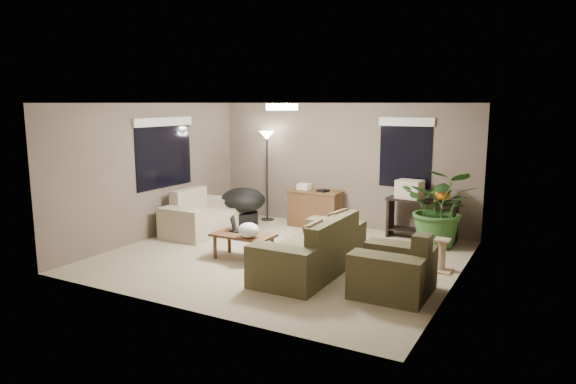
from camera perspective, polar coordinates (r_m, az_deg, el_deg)
The scene contains 20 objects.
room_shell at distance 8.25m, azimuth -0.66°, elevation 1.16°, with size 5.50×5.50×5.50m.
main_sofa at distance 7.73m, azimuth 2.85°, elevation -6.73°, with size 0.95×2.20×0.85m.
throw_pillows at distance 7.53m, azimuth 4.63°, elevation -4.39°, with size 0.29×1.37×0.47m.
loveseat at distance 10.10m, azimuth -9.57°, elevation -2.87°, with size 0.90×1.60×0.85m.
armchair at distance 7.00m, azimuth 11.73°, elevation -8.69°, with size 0.95×1.00×0.85m.
coffee_table at distance 8.33m, azimuth -4.98°, elevation -5.07°, with size 1.00×0.55×0.42m.
laptop at distance 8.47m, azimuth -5.57°, elevation -3.97°, with size 0.41×0.25×0.24m.
plastic_bag at distance 8.06m, azimuth -4.40°, elevation -4.25°, with size 0.34×0.31×0.24m, color white.
desk at distance 10.48m, azimuth 3.01°, elevation -1.83°, with size 1.10×0.50×0.75m.
desk_papers at distance 10.46m, azimuth 2.24°, elevation 0.52°, with size 0.69×0.28×0.12m.
console_table at distance 9.79m, azimuth 14.65°, elevation -2.61°, with size 1.30×0.40×0.75m.
pumpkin at distance 9.64m, azimuth 16.78°, elevation -0.33°, with size 0.28×0.28×0.23m, color orange.
cardboard_box at distance 9.76m, azimuth 13.36°, elevation 0.30°, with size 0.46×0.34×0.34m, color beige.
papasan_chair at distance 10.50m, azimuth -5.01°, elevation -1.34°, with size 1.10×1.10×0.80m.
floor_lamp at distance 10.90m, azimuth -2.36°, elevation 5.12°, with size 0.32×0.32×1.91m.
ceiling_fixture at distance 8.16m, azimuth -0.68°, elevation 9.45°, with size 0.50×0.50×0.10m, color white.
houseplant at distance 9.35m, azimuth 16.61°, elevation -2.60°, with size 1.27×1.41×1.10m, color #2D5923.
cat_scratching_post at distance 8.09m, azimuth 16.70°, elevation -6.96°, with size 0.32×0.32×0.50m.
window_left at distance 10.03m, azimuth -13.60°, elevation 5.51°, with size 0.05×1.56×1.33m.
window_back at distance 9.99m, azimuth 12.95°, elevation 5.53°, with size 1.06×0.05×1.33m.
Camera 1 is at (3.98, -7.12, 2.50)m, focal length 32.00 mm.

